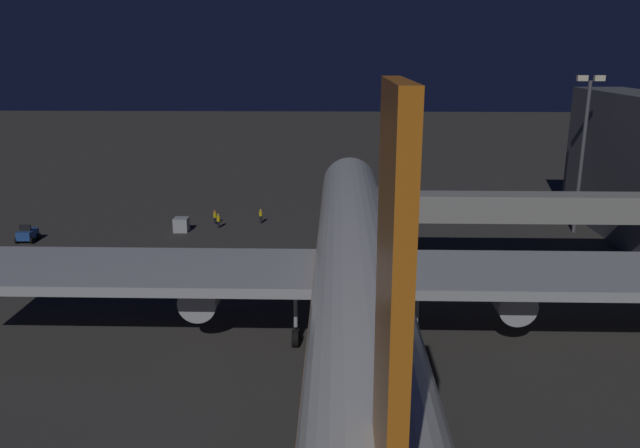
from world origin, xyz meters
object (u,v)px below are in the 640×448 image
ground_crew_walking_aft (218,220)px  traffic_cone_nose_port (368,228)px  jet_bridge (497,208)px  pushback_tug (27,235)px  apron_floodlight_mast (583,143)px  baggage_container_spare (181,225)px  traffic_cone_nose_starboard (329,228)px  ground_crew_near_nose_gear (261,216)px  airliner_at_gate (357,271)px  ground_crew_by_belt_loader (215,216)px

ground_crew_walking_aft → traffic_cone_nose_port: (-17.23, 0.50, -0.66)m
jet_bridge → pushback_tug: jet_bridge is taller
apron_floodlight_mast → baggage_container_spare: size_ratio=10.80×
apron_floodlight_mast → traffic_cone_nose_starboard: bearing=-0.1°
jet_bridge → baggage_container_spare: bearing=-19.3°
baggage_container_spare → traffic_cone_nose_starboard: (-16.79, -1.02, -0.52)m
jet_bridge → ground_crew_near_nose_gear: 28.53m
jet_bridge → pushback_tug: 48.81m
ground_crew_near_nose_gear → traffic_cone_nose_port: (-12.58, 2.58, -0.70)m
pushback_tug → airliner_at_gate: bearing=144.9°
baggage_container_spare → ground_crew_walking_aft: (-3.96, -1.52, 0.15)m
apron_floodlight_mast → ground_crew_near_nose_gear: apron_floodlight_mast is taller
apron_floodlight_mast → jet_bridge: bearing=45.6°
traffic_cone_nose_port → ground_crew_by_belt_loader: bearing=-6.8°
apron_floodlight_mast → ground_crew_walking_aft: size_ratio=10.11×
airliner_at_gate → traffic_cone_nose_starboard: (2.20, -29.66, -5.47)m
ground_crew_near_nose_gear → baggage_container_spare: bearing=22.7°
ground_crew_by_belt_loader → ground_crew_walking_aft: bearing=113.4°
airliner_at_gate → jet_bridge: size_ratio=2.46×
jet_bridge → traffic_cone_nose_port: jet_bridge is taller
apron_floodlight_mast → pushback_tug: 61.04m
pushback_tug → ground_crew_walking_aft: pushback_tug is taller
traffic_cone_nose_port → baggage_container_spare: bearing=2.7°
ground_crew_walking_aft → traffic_cone_nose_starboard: 12.86m
airliner_at_gate → ground_crew_by_belt_loader: airliner_at_gate is taller
ground_crew_near_nose_gear → ground_crew_walking_aft: (4.65, 2.08, -0.03)m
ground_crew_near_nose_gear → ground_crew_by_belt_loader: ground_crew_near_nose_gear is taller
traffic_cone_nose_starboard → jet_bridge: bearing=141.7°
airliner_at_gate → apron_floodlight_mast: 39.32m
apron_floodlight_mast → ground_crew_walking_aft: bearing=-0.8°
ground_crew_by_belt_loader → traffic_cone_nose_starboard: size_ratio=3.11×
airliner_at_gate → traffic_cone_nose_port: size_ratio=113.42×
apron_floodlight_mast → traffic_cone_nose_port: 25.28m
jet_bridge → apron_floodlight_mast: size_ratio=1.47×
ground_crew_by_belt_loader → traffic_cone_nose_starboard: 13.73m
jet_bridge → ground_crew_by_belt_loader: 32.96m
pushback_tug → traffic_cone_nose_port: (-36.80, -5.32, -0.50)m
apron_floodlight_mast → pushback_tug: bearing=5.0°
pushback_tug → traffic_cone_nose_port: 37.18m
pushback_tug → ground_crew_by_belt_loader: 20.28m
jet_bridge → ground_crew_by_belt_loader: size_ratio=14.86×
pushback_tug → baggage_container_spare: (-15.60, -4.31, 0.01)m
apron_floodlight_mast → pushback_tug: size_ratio=7.72×
pushback_tug → ground_crew_by_belt_loader: pushback_tug is taller
airliner_at_gate → traffic_cone_nose_port: airliner_at_gate is taller
pushback_tug → ground_crew_walking_aft: size_ratio=1.31×
airliner_at_gate → ground_crew_near_nose_gear: airliner_at_gate is taller
airliner_at_gate → ground_crew_near_nose_gear: bearing=-72.2°
jet_bridge → ground_crew_by_belt_loader: bearing=-26.4°
apron_floodlight_mast → ground_crew_near_nose_gear: 37.11m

